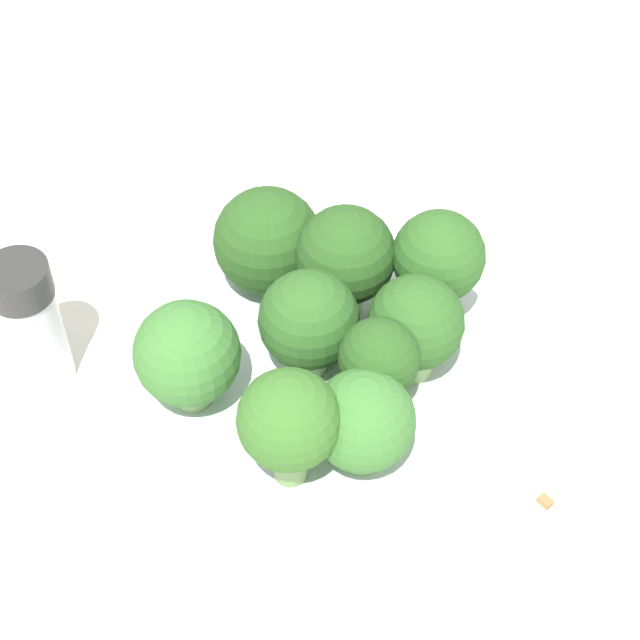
% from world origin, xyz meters
% --- Properties ---
extents(ground_plane, '(3.00, 3.00, 0.00)m').
position_xyz_m(ground_plane, '(0.00, 0.00, 0.00)').
color(ground_plane, silver).
extents(bowl, '(0.17, 0.17, 0.04)m').
position_xyz_m(bowl, '(0.00, 0.00, 0.02)').
color(bowl, silver).
rests_on(bowl, ground_plane).
extents(broccoli_floret_0, '(0.04, 0.04, 0.05)m').
position_xyz_m(broccoli_floret_0, '(-0.00, 0.01, 0.07)').
color(broccoli_floret_0, '#8EB770').
rests_on(broccoli_floret_0, bowl).
extents(broccoli_floret_1, '(0.05, 0.05, 0.05)m').
position_xyz_m(broccoli_floret_1, '(0.06, 0.01, 0.06)').
color(broccoli_floret_1, '#7A9E5B').
rests_on(broccoli_floret_1, bowl).
extents(broccoli_floret_2, '(0.03, 0.03, 0.05)m').
position_xyz_m(broccoli_floret_2, '(-0.03, -0.01, 0.07)').
color(broccoli_floret_2, '#8EB770').
rests_on(broccoli_floret_2, bowl).
extents(broccoli_floret_3, '(0.05, 0.05, 0.05)m').
position_xyz_m(broccoli_floret_3, '(-0.00, 0.06, 0.06)').
color(broccoli_floret_3, '#8EB770').
rests_on(broccoli_floret_3, bowl).
extents(broccoli_floret_4, '(0.04, 0.04, 0.06)m').
position_xyz_m(broccoli_floret_4, '(0.01, -0.06, 0.07)').
color(broccoli_floret_4, '#84AD66').
rests_on(broccoli_floret_4, bowl).
extents(broccoli_floret_5, '(0.04, 0.04, 0.06)m').
position_xyz_m(broccoli_floret_5, '(0.03, -0.02, 0.07)').
color(broccoli_floret_5, '#7A9E5B').
rests_on(broccoli_floret_5, bowl).
extents(broccoli_floret_6, '(0.04, 0.04, 0.05)m').
position_xyz_m(broccoli_floret_6, '(-0.02, -0.04, 0.07)').
color(broccoli_floret_6, '#8EB770').
rests_on(broccoli_floret_6, bowl).
extents(broccoli_floret_7, '(0.04, 0.04, 0.05)m').
position_xyz_m(broccoli_floret_7, '(-0.05, 0.00, 0.06)').
color(broccoli_floret_7, '#84AD66').
rests_on(broccoli_floret_7, bowl).
extents(broccoli_floret_8, '(0.04, 0.04, 0.06)m').
position_xyz_m(broccoli_floret_8, '(-0.05, 0.03, 0.07)').
color(broccoli_floret_8, '#7A9E5B').
rests_on(broccoli_floret_8, bowl).
extents(pepper_shaker, '(0.03, 0.03, 0.07)m').
position_xyz_m(pepper_shaker, '(0.06, 0.12, 0.04)').
color(pepper_shaker, silver).
rests_on(pepper_shaker, ground_plane).
extents(almond_crumb_0, '(0.01, 0.01, 0.01)m').
position_xyz_m(almond_crumb_0, '(0.11, 0.01, 0.00)').
color(almond_crumb_0, '#AD7F4C').
rests_on(almond_crumb_0, ground_plane).
extents(almond_crumb_1, '(0.01, 0.01, 0.01)m').
position_xyz_m(almond_crumb_1, '(-0.08, -0.08, 0.00)').
color(almond_crumb_1, olive).
rests_on(almond_crumb_1, ground_plane).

